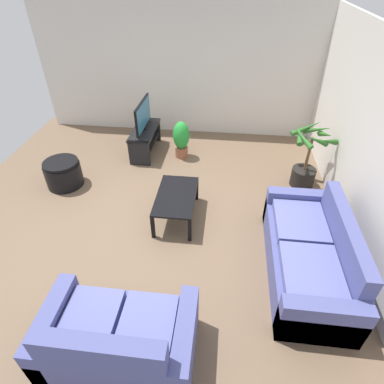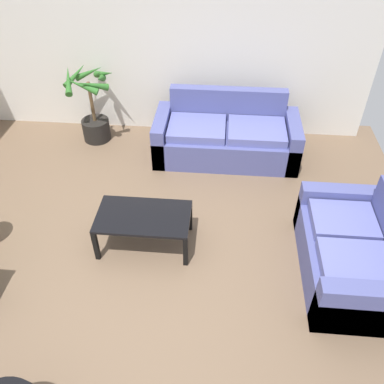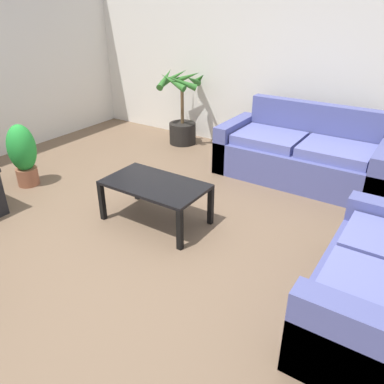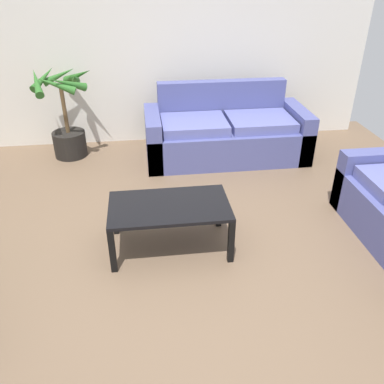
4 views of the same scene
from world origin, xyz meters
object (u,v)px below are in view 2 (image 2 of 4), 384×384
Objects in this scene: coffee_table at (144,219)px; potted_palm at (93,112)px; couch_main at (226,137)px; couch_loveseat at (352,254)px.

coffee_table is 2.40m from potted_palm.
potted_palm reaches higher than couch_main.
couch_main is 2.48m from couch_loveseat.
potted_palm is (-1.14, 2.12, 0.09)m from coffee_table.
couch_main is 2.03m from potted_palm.
couch_main reaches higher than coffee_table.
coffee_table is at bearing 173.93° from couch_loveseat.
potted_palm is at bearing 118.24° from coffee_table.
couch_loveseat is 2.23m from coffee_table.
couch_main is 1.34× the size of couch_loveseat.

